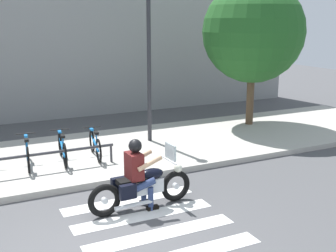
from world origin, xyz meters
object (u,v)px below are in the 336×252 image
(rider, at_px, (138,169))
(bicycle_4, at_px, (27,153))
(bicycle_5, at_px, (62,148))
(motorcycle, at_px, (142,186))
(street_lamp, at_px, (149,49))
(tree_near_rack, at_px, (253,32))
(bicycle_6, at_px, (95,145))

(rider, bearing_deg, bicycle_4, 117.54)
(bicycle_5, bearing_deg, motorcycle, -74.59)
(bicycle_4, height_order, street_lamp, street_lamp)
(bicycle_5, xyz_separation_m, tree_near_rack, (6.71, 1.26, 2.77))
(bicycle_6, distance_m, street_lamp, 3.17)
(bicycle_6, xyz_separation_m, tree_near_rack, (5.86, 1.26, 2.78))
(motorcycle, xyz_separation_m, bicycle_4, (-1.72, 3.15, 0.04))
(rider, bearing_deg, street_lamp, 63.60)
(bicycle_6, distance_m, tree_near_rack, 6.61)
(bicycle_4, distance_m, bicycle_6, 1.70)
(bicycle_6, relative_size, tree_near_rack, 0.32)
(tree_near_rack, bearing_deg, bicycle_5, -169.35)
(rider, bearing_deg, motorcycle, -0.05)
(rider, bearing_deg, bicycle_5, 104.10)
(bicycle_4, bearing_deg, bicycle_6, 0.01)
(motorcycle, xyz_separation_m, rider, (-0.08, 0.00, 0.37))
(rider, relative_size, tree_near_rack, 0.29)
(rider, distance_m, bicycle_5, 3.27)
(tree_near_rack, bearing_deg, street_lamp, -174.19)
(bicycle_4, bearing_deg, bicycle_5, 0.04)
(bicycle_4, xyz_separation_m, tree_near_rack, (7.56, 1.26, 2.77))
(rider, relative_size, bicycle_6, 0.92)
(motorcycle, relative_size, tree_near_rack, 0.45)
(motorcycle, bearing_deg, street_lamp, 64.49)
(bicycle_6, height_order, tree_near_rack, tree_near_rack)
(bicycle_5, height_order, tree_near_rack, tree_near_rack)
(bicycle_5, distance_m, bicycle_6, 0.85)
(bicycle_5, distance_m, street_lamp, 3.74)
(rider, relative_size, bicycle_4, 0.91)
(motorcycle, relative_size, street_lamp, 0.46)
(bicycle_4, relative_size, bicycle_6, 1.01)
(motorcycle, height_order, street_lamp, street_lamp)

